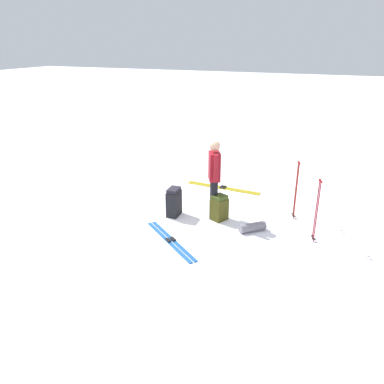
% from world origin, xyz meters
% --- Properties ---
extents(ground_plane, '(80.00, 80.00, 0.00)m').
position_xyz_m(ground_plane, '(0.00, 0.00, 0.00)').
color(ground_plane, white).
extents(skier_standing, '(0.52, 0.35, 1.70)m').
position_xyz_m(skier_standing, '(-0.47, 0.31, 0.95)').
color(skier_standing, black).
rests_on(skier_standing, ground_plane).
extents(ski_pair_near, '(1.22, 1.52, 0.05)m').
position_xyz_m(ski_pair_near, '(0.90, -0.07, 0.01)').
color(ski_pair_near, '#205AA3').
rests_on(ski_pair_near, ground_plane).
extents(ski_pair_far, '(0.28, 1.99, 0.05)m').
position_xyz_m(ski_pair_far, '(-2.18, -0.04, 0.01)').
color(ski_pair_far, gold).
rests_on(ski_pair_far, ground_plane).
extents(backpack_large_dark, '(0.40, 0.38, 0.55)m').
position_xyz_m(backpack_large_dark, '(-0.38, 0.47, 0.27)').
color(backpack_large_dark, '#444215').
rests_on(backpack_large_dark, ground_plane).
extents(backpack_bright, '(0.39, 0.26, 0.63)m').
position_xyz_m(backpack_bright, '(-0.20, -0.51, 0.31)').
color(backpack_bright, black).
rests_on(backpack_bright, ground_plane).
extents(ski_poles_planted_near, '(0.18, 0.10, 1.27)m').
position_xyz_m(ski_poles_planted_near, '(-1.10, 1.93, 0.70)').
color(ski_poles_planted_near, maroon).
rests_on(ski_poles_planted_near, ground_plane).
extents(ski_poles_planted_far, '(0.17, 0.10, 1.24)m').
position_xyz_m(ski_poles_planted_far, '(-0.21, 2.45, 0.69)').
color(ski_poles_planted_far, maroon).
rests_on(ski_poles_planted_far, ground_plane).
extents(sleeping_mat_rolled, '(0.51, 0.52, 0.18)m').
position_xyz_m(sleeping_mat_rolled, '(-0.12, 1.28, 0.09)').
color(sleeping_mat_rolled, slate).
rests_on(sleeping_mat_rolled, ground_plane).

